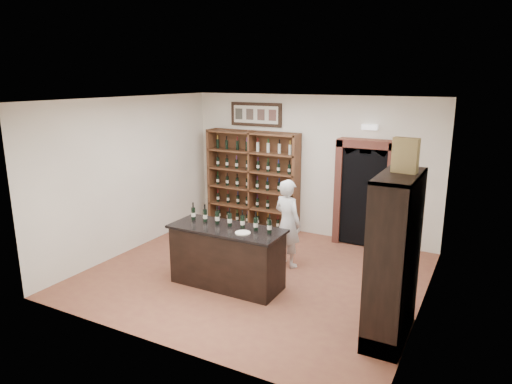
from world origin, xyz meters
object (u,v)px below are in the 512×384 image
at_px(wine_shelf, 253,180).
at_px(shopkeeper, 288,223).
at_px(counter_bottle_0, 193,213).
at_px(side_cabinet, 394,284).
at_px(wine_crate, 405,155).
at_px(tasting_counter, 227,257).

relative_size(wine_shelf, shopkeeper, 1.37).
bearing_deg(counter_bottle_0, shopkeeper, 42.11).
bearing_deg(shopkeeper, counter_bottle_0, 61.62).
bearing_deg(wine_shelf, side_cabinet, -40.21).
distance_m(side_cabinet, wine_crate, 1.67).
distance_m(tasting_counter, wine_crate, 3.33).
relative_size(tasting_counter, counter_bottle_0, 6.27).
relative_size(wine_shelf, side_cabinet, 1.00).
distance_m(tasting_counter, side_cabinet, 2.75).
relative_size(shopkeeper, wine_crate, 3.70).
bearing_deg(tasting_counter, counter_bottle_0, 172.16).
relative_size(counter_bottle_0, side_cabinet, 0.14).
distance_m(wine_shelf, shopkeeper, 2.38).
bearing_deg(wine_crate, wine_shelf, 147.65).
bearing_deg(counter_bottle_0, wine_shelf, 97.64).
xyz_separation_m(counter_bottle_0, wine_crate, (3.44, -0.30, 1.31)).
height_order(tasting_counter, shopkeeper, shopkeeper).
distance_m(tasting_counter, counter_bottle_0, 0.95).
xyz_separation_m(wine_shelf, counter_bottle_0, (0.38, -2.83, 0.01)).
bearing_deg(tasting_counter, shopkeeper, 66.74).
bearing_deg(wine_shelf, shopkeeper, -46.36).
height_order(counter_bottle_0, side_cabinet, side_cabinet).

